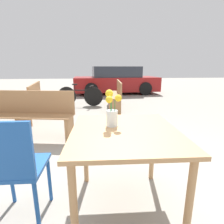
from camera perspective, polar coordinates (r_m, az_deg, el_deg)
The scene contains 9 objects.
ground_plane at distance 1.82m, azimuth 3.77°, elevation -28.52°, with size 40.00×40.00×0.00m, color gray.
table_front at distance 1.46m, azimuth 4.19°, elevation -9.50°, with size 0.90×0.98×0.75m.
flower_vase at distance 1.48m, azimuth -0.02°, elevation -0.39°, with size 0.14×0.14×0.31m.
cafe_chair at distance 1.55m, azimuth -29.52°, elevation -15.01°, with size 0.41×0.41×0.90m.
bench_near at distance 3.45m, azimuth -27.73°, elevation -0.14°, with size 1.92×0.69×0.85m.
bench_middle at distance 4.94m, azimuth -24.58°, elevation 4.10°, with size 0.65×1.91×0.85m.
bench_far at distance 5.37m, azimuth 1.37°, elevation 6.01°, with size 0.49×1.72×0.85m.
bicycle at distance 5.93m, azimuth -10.38°, elevation 5.22°, with size 1.50×0.51×0.72m.
parked_car at distance 8.71m, azimuth 1.24°, elevation 10.15°, with size 4.10×1.94×1.29m.
Camera 1 is at (-0.25, -1.31, 1.23)m, focal length 28.00 mm.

